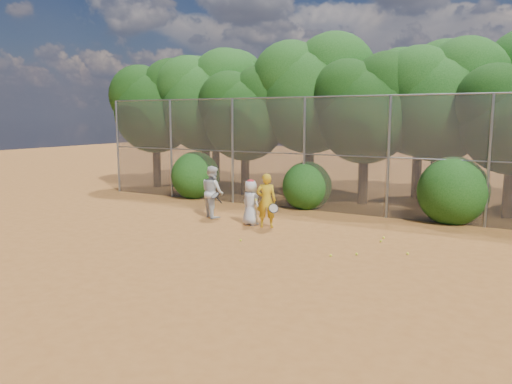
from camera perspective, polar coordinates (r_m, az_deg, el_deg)
The scene contains 23 objects.
ground at distance 12.48m, azimuth -1.63°, elevation -6.85°, with size 80.00×80.00×0.00m, color #995722.
fence_back at distance 17.53m, azimuth 8.16°, elevation 4.37°, with size 20.05×0.09×4.03m.
tree_0 at distance 24.11m, azimuth -11.30°, elevation 9.91°, with size 4.38×3.81×6.00m.
tree_1 at distance 22.98m, azimuth -5.65°, elevation 10.68°, with size 4.64×4.03×6.35m.
tree_2 at distance 21.03m, azimuth -1.10°, elevation 9.33°, with size 3.99×3.47×5.47m.
tree_3 at distance 20.83m, azimuth 6.43°, elevation 11.52°, with size 4.89×4.26×6.70m.
tree_4 at distance 19.39m, azimuth 12.58°, elevation 9.70°, with size 4.19×3.64×5.73m.
tree_5 at distance 19.61m, azimuth 20.43°, elevation 10.20°, with size 4.51×3.92×6.17m.
tree_9 at distance 25.45m, azimuth -4.52°, elevation 10.88°, with size 4.83×4.20×6.62m.
tree_10 at distance 23.26m, azimuth 6.29°, elevation 11.79°, with size 5.15×4.48×7.06m.
tree_11 at distance 21.37m, azimuth 18.45°, elevation 10.44°, with size 4.64×4.03×6.35m.
bush_0 at distance 20.73m, azimuth -6.93°, elevation 2.12°, with size 2.00×2.00×2.00m, color #174511.
bush_1 at distance 18.26m, azimuth 5.85°, elevation 0.94°, with size 1.80×1.80×1.80m, color #174511.
bush_2 at distance 16.90m, azimuth 21.60°, elevation 0.44°, with size 2.20×2.20×2.20m, color #174511.
player_yellow at distance 15.01m, azimuth 1.19°, elevation -0.99°, with size 0.87×0.65×1.65m.
player_teen at distance 15.36m, azimuth -0.61°, elevation -1.19°, with size 0.79×0.63×1.43m.
player_white at distance 16.57m, azimuth -4.98°, elevation 0.03°, with size 1.05×0.99×1.72m.
ball_0 at distance 12.74m, azimuth 16.95°, elevation -6.74°, with size 0.07×0.07×0.07m, color yellow.
ball_1 at distance 14.19m, azimuth 14.39°, elevation -5.07°, with size 0.07×0.07×0.07m, color yellow.
ball_2 at distance 12.17m, azimuth 8.54°, elevation -7.18°, with size 0.07×0.07×0.07m, color yellow.
ball_3 at distance 12.40m, azimuth 11.43°, elevation -6.96°, with size 0.07×0.07×0.07m, color yellow.
ball_4 at distance 13.49m, azimuth -1.78°, elevation -5.52°, with size 0.07×0.07×0.07m, color yellow.
ball_5 at distance 13.79m, azimuth 14.09°, elevation -5.46°, with size 0.07×0.07×0.07m, color yellow.
Camera 1 is at (6.19, -10.31, 3.33)m, focal length 35.00 mm.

